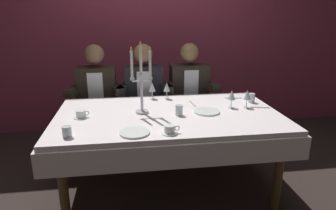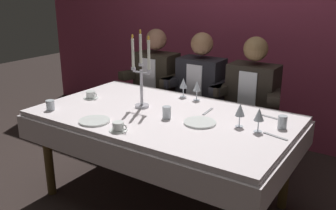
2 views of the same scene
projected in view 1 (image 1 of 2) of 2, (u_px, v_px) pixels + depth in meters
The scene contains 21 objects.
ground_plane at pixel (168, 188), 2.76m from camera, with size 12.00×12.00×0.00m, color #302623.
back_wall at pixel (151, 29), 3.92m from camera, with size 6.00×0.12×2.70m, color #953550.
dining_table at pixel (168, 126), 2.57m from camera, with size 1.94×1.14×0.74m.
candelabra at pixel (141, 85), 2.46m from camera, with size 0.19×0.11×0.60m.
dinner_plate_0 at pixel (207, 111), 2.55m from camera, with size 0.23×0.23×0.01m, color white.
dinner_plate_1 at pixel (134, 132), 2.10m from camera, with size 0.22×0.22×0.01m, color white.
wine_glass_0 at pixel (152, 87), 2.91m from camera, with size 0.07×0.07×0.16m.
wine_glass_1 at pixel (232, 95), 2.64m from camera, with size 0.07×0.07×0.16m.
wine_glass_2 at pixel (167, 88), 2.91m from camera, with size 0.07×0.07×0.16m.
wine_glass_3 at pixel (247, 95), 2.64m from camera, with size 0.07×0.07×0.16m.
water_tumbler_0 at pixel (252, 98), 2.82m from camera, with size 0.06×0.06×0.09m, color silver.
water_tumbler_1 at pixel (67, 132), 2.04m from camera, with size 0.06×0.06×0.08m, color silver.
water_tumbler_2 at pixel (179, 110), 2.46m from camera, with size 0.06×0.06×0.09m, color silver.
coffee_cup_0 at pixel (81, 114), 2.41m from camera, with size 0.13×0.12×0.06m.
coffee_cup_1 at pixel (170, 130), 2.10m from camera, with size 0.13×0.12×0.06m.
spoon_0 at pixel (233, 98), 2.96m from camera, with size 0.17×0.02×0.01m, color #B7B7BC.
fork_1 at pixel (193, 104), 2.77m from camera, with size 0.17×0.02×0.01m, color #B7B7BC.
fork_2 at pixel (260, 107), 2.67m from camera, with size 0.17×0.02×0.01m, color #B7B7BC.
seated_diner_0 at pixel (97, 90), 3.28m from camera, with size 0.63×0.48×1.24m.
seated_diner_1 at pixel (144, 89), 3.35m from camera, with size 0.63×0.48×1.24m.
seated_diner_2 at pixel (189, 87), 3.42m from camera, with size 0.63×0.48×1.24m.
Camera 1 is at (-0.34, -2.37, 1.57)m, focal length 31.57 mm.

